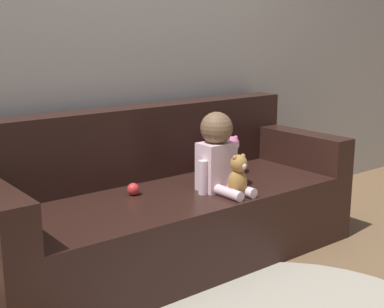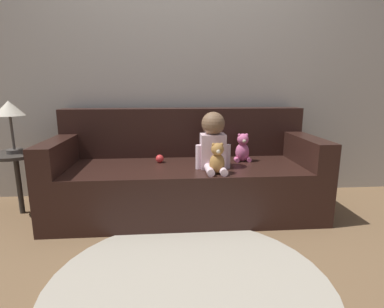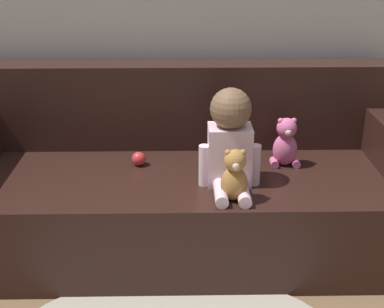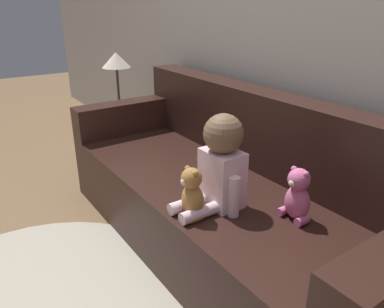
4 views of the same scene
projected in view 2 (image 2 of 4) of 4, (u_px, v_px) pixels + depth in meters
The scene contains 9 objects.
ground_plane at pixel (186, 211), 2.53m from camera, with size 12.00×12.00×0.00m, color brown.
wall_back at pixel (182, 56), 2.73m from camera, with size 8.00×0.05×2.60m.
couch at pixel (185, 175), 2.52m from camera, with size 2.13×0.82×0.84m.
person_baby at pixel (213, 142), 2.27m from camera, with size 0.27×0.34×0.43m.
teddy_bear_brown at pixel (217, 159), 2.14m from camera, with size 0.13×0.10×0.23m.
plush_toy_side at pixel (242, 148), 2.50m from camera, with size 0.14×0.11×0.24m.
toy_ball at pixel (160, 159), 2.47m from camera, with size 0.07×0.07×0.07m.
floor_rug at pixel (189, 286), 1.57m from camera, with size 1.51×1.51×0.01m.
side_table at pixel (12, 133), 2.34m from camera, with size 0.40×0.40×0.92m.
Camera 2 is at (-0.14, -2.36, 1.02)m, focal length 28.00 mm.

